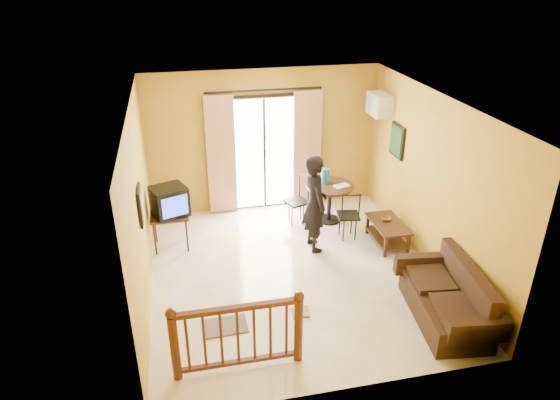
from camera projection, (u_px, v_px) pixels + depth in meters
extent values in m
plane|color=beige|center=(293.00, 272.00, 8.10)|extent=(5.00, 5.00, 0.00)
plane|color=white|center=(295.00, 103.00, 6.88)|extent=(5.00, 5.00, 0.00)
plane|color=#B78C23|center=(264.00, 141.00, 9.69)|extent=(4.50, 0.00, 4.50)
plane|color=#B78C23|center=(350.00, 292.00, 5.29)|extent=(4.50, 0.00, 4.50)
plane|color=#B78C23|center=(140.00, 209.00, 7.06)|extent=(0.00, 5.00, 5.00)
plane|color=#B78C23|center=(432.00, 182.00, 7.92)|extent=(0.00, 5.00, 5.00)
cube|color=black|center=(264.00, 154.00, 9.78)|extent=(1.34, 0.03, 2.34)
cube|color=white|center=(264.00, 154.00, 9.75)|extent=(1.20, 0.04, 2.20)
cube|color=black|center=(265.00, 154.00, 9.74)|extent=(0.04, 0.02, 2.20)
cube|color=beige|center=(221.00, 156.00, 9.53)|extent=(0.55, 0.08, 2.35)
cube|color=beige|center=(307.00, 149.00, 9.85)|extent=(0.55, 0.08, 2.35)
cylinder|color=black|center=(264.00, 90.00, 9.16)|extent=(2.20, 0.04, 0.04)
cube|color=black|center=(169.00, 215.00, 8.56)|extent=(0.65, 0.54, 0.04)
cylinder|color=black|center=(155.00, 239.00, 8.45)|extent=(0.04, 0.04, 0.63)
cylinder|color=black|center=(187.00, 235.00, 8.56)|extent=(0.04, 0.04, 0.63)
cylinder|color=black|center=(155.00, 227.00, 8.83)|extent=(0.04, 0.04, 0.63)
cylinder|color=black|center=(186.00, 224.00, 8.94)|extent=(0.04, 0.04, 0.63)
cube|color=black|center=(169.00, 201.00, 8.45)|extent=(0.70, 0.66, 0.50)
cube|color=#2A4CFD|center=(175.00, 207.00, 8.25)|extent=(0.42, 0.17, 0.36)
cube|color=black|center=(140.00, 205.00, 6.82)|extent=(0.04, 0.42, 0.52)
cube|color=#59514C|center=(142.00, 205.00, 6.83)|extent=(0.01, 0.34, 0.44)
cylinder|color=black|center=(330.00, 186.00, 9.40)|extent=(0.90, 0.90, 0.04)
cylinder|color=black|center=(329.00, 203.00, 9.56)|extent=(0.08, 0.08, 0.73)
cylinder|color=black|center=(328.00, 219.00, 9.72)|extent=(0.44, 0.44, 0.03)
cylinder|color=blue|center=(325.00, 176.00, 9.43)|extent=(0.15, 0.15, 0.29)
cube|color=white|center=(342.00, 186.00, 9.34)|extent=(0.32, 0.25, 0.02)
cube|color=white|center=(379.00, 104.00, 9.28)|extent=(0.30, 0.60, 0.40)
cube|color=gray|center=(372.00, 105.00, 9.25)|extent=(0.02, 0.56, 0.36)
cube|color=black|center=(397.00, 141.00, 8.95)|extent=(0.04, 0.50, 0.60)
cube|color=black|center=(396.00, 141.00, 8.94)|extent=(0.01, 0.42, 0.52)
cube|color=black|center=(388.00, 224.00, 8.76)|extent=(0.52, 0.93, 0.04)
cube|color=black|center=(387.00, 237.00, 8.88)|extent=(0.48, 0.89, 0.03)
cube|color=black|center=(386.00, 247.00, 8.44)|extent=(0.05, 0.05, 0.39)
cube|color=black|center=(408.00, 244.00, 8.52)|extent=(0.05, 0.05, 0.39)
cube|color=black|center=(368.00, 224.00, 9.17)|extent=(0.05, 0.05, 0.39)
cube|color=black|center=(389.00, 222.00, 9.25)|extent=(0.05, 0.05, 0.39)
imported|color=brown|center=(386.00, 219.00, 8.83)|extent=(0.20, 0.20, 0.05)
cube|color=black|center=(444.00, 307.00, 6.98)|extent=(0.99, 1.68, 0.40)
cube|color=black|center=(468.00, 283.00, 6.89)|extent=(0.38, 1.60, 0.55)
cube|color=black|center=(478.00, 331.00, 6.21)|extent=(0.81, 0.26, 0.30)
cube|color=black|center=(421.00, 264.00, 7.57)|extent=(0.81, 0.26, 0.30)
cube|color=black|center=(456.00, 309.00, 6.57)|extent=(0.63, 0.71, 0.10)
cube|color=black|center=(431.00, 279.00, 7.18)|extent=(0.63, 0.71, 0.10)
imported|color=black|center=(315.00, 203.00, 8.44)|extent=(0.45, 0.65, 1.72)
cylinder|color=#471E0F|center=(175.00, 348.00, 5.86)|extent=(0.11, 0.11, 0.92)
cylinder|color=#471E0F|center=(298.00, 330.00, 6.15)|extent=(0.11, 0.11, 0.92)
sphere|color=#471E0F|center=(171.00, 314.00, 5.64)|extent=(0.13, 0.13, 0.13)
sphere|color=#471E0F|center=(299.00, 297.00, 5.93)|extent=(0.13, 0.13, 0.13)
cube|color=#471E0F|center=(237.00, 308.00, 5.81)|extent=(1.55, 0.08, 0.06)
cube|color=#471E0F|center=(239.00, 362.00, 6.16)|extent=(1.55, 0.06, 0.05)
cube|color=#5C524A|center=(226.00, 326.00, 6.90)|extent=(0.61, 0.42, 0.02)
cube|color=brown|center=(296.00, 313.00, 7.15)|extent=(0.13, 0.26, 0.03)
cube|color=brown|center=(305.00, 311.00, 7.18)|extent=(0.13, 0.26, 0.03)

